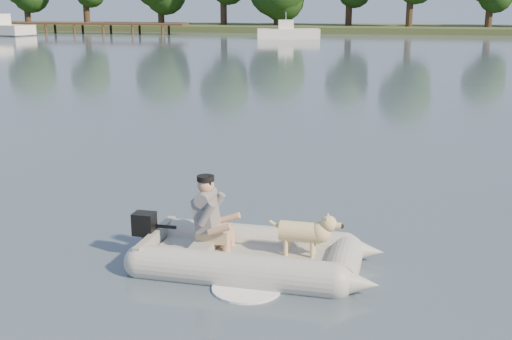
% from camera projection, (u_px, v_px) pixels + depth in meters
% --- Properties ---
extents(water, '(160.00, 160.00, 0.00)m').
position_uv_depth(water, '(198.00, 262.00, 8.14)').
color(water, slate).
rests_on(water, ground).
extents(shore_bank, '(160.00, 12.00, 0.70)m').
position_uv_depth(shore_bank, '(372.00, 29.00, 66.69)').
color(shore_bank, '#47512D').
rests_on(shore_bank, water).
extents(dock, '(18.00, 2.00, 1.04)m').
position_uv_depth(dock, '(97.00, 28.00, 62.35)').
color(dock, '#4C331E').
rests_on(dock, water).
extents(dinghy, '(4.02, 2.59, 1.22)m').
position_uv_depth(dinghy, '(254.00, 228.00, 7.87)').
color(dinghy, '#A1A19C').
rests_on(dinghy, water).
extents(man, '(0.65, 0.56, 0.94)m').
position_uv_depth(man, '(208.00, 211.00, 8.01)').
color(man, slate).
rests_on(man, dinghy).
extents(dog, '(0.82, 0.31, 0.54)m').
position_uv_depth(dog, '(300.00, 235.00, 7.80)').
color(dog, tan).
rests_on(dog, dinghy).
extents(outboard_motor, '(0.37, 0.26, 0.69)m').
position_uv_depth(outboard_motor, '(145.00, 237.00, 8.26)').
color(outboard_motor, black).
rests_on(outboard_motor, dinghy).
extents(motorboat, '(5.76, 3.24, 2.30)m').
position_uv_depth(motorboat, '(288.00, 26.00, 54.10)').
color(motorboat, white).
rests_on(motorboat, water).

